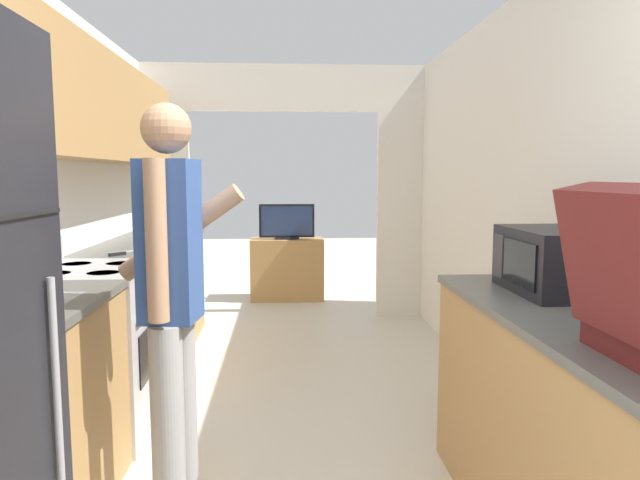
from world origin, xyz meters
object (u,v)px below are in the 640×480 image
range_oven (93,350)px  television (287,222)px  knife (121,253)px  person (171,303)px  tv_cabinet (287,269)px  microwave (559,261)px

range_oven → television: (1.09, 3.36, 0.43)m
television → knife: (-1.07, -2.81, 0.04)m
range_oven → person: bearing=-54.9°
tv_cabinet → television: size_ratio=1.32×
tv_cabinet → television: (-0.00, -0.04, 0.55)m
person → knife: size_ratio=5.29×
person → microwave: person is taller
range_oven → person: 1.15m
microwave → knife: bearing=148.8°
television → range_oven: bearing=-108.0°
microwave → range_oven: bearing=160.3°
tv_cabinet → range_oven: bearing=-107.8°
television → microwave: bearing=-74.7°
person → tv_cabinet: person is taller
knife → television: bearing=112.3°
range_oven → television: size_ratio=1.70×
range_oven → person: person is taller
range_oven → television: 3.56m
microwave → knife: 2.59m
range_oven → microwave: 2.44m
knife → person: bearing=-24.0°
range_oven → knife: bearing=88.2°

